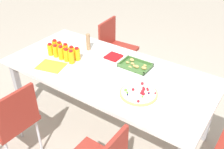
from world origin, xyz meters
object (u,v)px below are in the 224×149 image
juice_bottle_2 (61,53)px  juice_bottle_0 (50,49)px  juice_bottle_7 (66,50)px  juice_bottle_9 (77,54)px  chair_near_left (12,119)px  juice_bottle_1 (56,51)px  juice_bottle_4 (71,57)px  chair_far_left (115,46)px  cardboard_tube (88,42)px  juice_bottle_8 (72,52)px  juice_bottle_5 (55,46)px  plate_stack (92,72)px  party_table (108,75)px  juice_bottle_3 (67,55)px  fruit_pizza (139,93)px  juice_bottle_6 (60,48)px  napkin_stack (113,57)px  snack_tray (136,66)px  paper_folder (51,66)px

juice_bottle_2 → juice_bottle_0: bearing=180.0°
juice_bottle_7 → juice_bottle_9: (0.16, 0.00, -0.00)m
chair_near_left → juice_bottle_1: bearing=15.1°
juice_bottle_4 → juice_bottle_7: (-0.15, 0.08, -0.00)m
chair_far_left → cardboard_tube: cardboard_tube is taller
juice_bottle_8 → cardboard_tube: size_ratio=0.71×
chair_near_left → juice_bottle_0: size_ratio=6.26×
juice_bottle_5 → plate_stack: (0.57, -0.10, -0.06)m
party_table → cardboard_tube: size_ratio=11.10×
juice_bottle_3 → fruit_pizza: size_ratio=0.43×
juice_bottle_2 → chair_far_left: bearing=87.9°
juice_bottle_4 → juice_bottle_5: juice_bottle_5 is taller
juice_bottle_0 → juice_bottle_3: juice_bottle_3 is taller
juice_bottle_4 → juice_bottle_9: (0.00, 0.08, -0.00)m
juice_bottle_6 → fruit_pizza: (1.04, -0.14, -0.05)m
fruit_pizza → plate_stack: 0.53m
napkin_stack → juice_bottle_0: bearing=-150.6°
juice_bottle_8 → snack_tray: (0.64, 0.22, -0.05)m
chair_near_left → juice_bottle_2: (-0.08, 0.74, 0.30)m
chair_near_left → juice_bottle_3: juice_bottle_3 is taller
juice_bottle_7 → juice_bottle_8: bearing=1.8°
juice_bottle_2 → juice_bottle_7: (-0.01, 0.08, -0.00)m
juice_bottle_5 → fruit_pizza: size_ratio=0.46×
plate_stack → cardboard_tube: bearing=132.3°
chair_near_left → napkin_stack: 1.14m
party_table → plate_stack: plate_stack is taller
party_table → juice_bottle_7: juice_bottle_7 is taller
juice_bottle_3 → snack_tray: 0.70m
chair_near_left → juice_bottle_7: bearing=8.9°
chair_near_left → paper_folder: size_ratio=3.19×
napkin_stack → paper_folder: napkin_stack is taller
snack_tray → plate_stack: bearing=-130.8°
juice_bottle_1 → paper_folder: bearing=-59.9°
juice_bottle_2 → fruit_pizza: 0.96m
juice_bottle_6 → snack_tray: (0.79, 0.23, -0.05)m
fruit_pizza → napkin_stack: 0.66m
juice_bottle_2 → juice_bottle_6: 0.11m
juice_bottle_2 → juice_bottle_7: juice_bottle_2 is taller
juice_bottle_2 → snack_tray: size_ratio=0.50×
cardboard_tube → paper_folder: bearing=-99.7°
juice_bottle_1 → juice_bottle_9: bearing=17.9°
juice_bottle_0 → juice_bottle_1: bearing=3.0°
juice_bottle_7 → snack_tray: 0.75m
juice_bottle_2 → fruit_pizza: size_ratio=0.47×
chair_near_left → snack_tray: 1.23m
juice_bottle_2 → juice_bottle_6: juice_bottle_2 is taller
napkin_stack → juice_bottle_6: bearing=-153.3°
juice_bottle_9 → juice_bottle_0: bearing=-165.5°
juice_bottle_1 → chair_near_left: bearing=-77.5°
juice_bottle_2 → juice_bottle_3: (0.07, 0.00, -0.01)m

